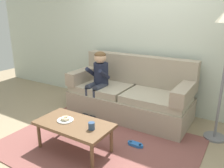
{
  "coord_description": "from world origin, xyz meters",
  "views": [
    {
      "loc": [
        1.58,
        -2.47,
        1.72
      ],
      "look_at": [
        -0.23,
        0.45,
        0.65
      ],
      "focal_mm": 36.33,
      "sensor_mm": 36.0,
      "label": 1
    }
  ],
  "objects_px": {
    "coffee_table": "(74,126)",
    "toy_controller": "(135,145)",
    "couch": "(130,95)",
    "donut": "(65,118)",
    "person_child": "(99,77)",
    "mug": "(92,126)"
  },
  "relations": [
    {
      "from": "coffee_table",
      "to": "mug",
      "type": "height_order",
      "value": "mug"
    },
    {
      "from": "donut",
      "to": "person_child",
      "type": "bearing_deg",
      "value": 103.78
    },
    {
      "from": "toy_controller",
      "to": "person_child",
      "type": "bearing_deg",
      "value": 117.28
    },
    {
      "from": "coffee_table",
      "to": "donut",
      "type": "bearing_deg",
      "value": -176.67
    },
    {
      "from": "couch",
      "to": "coffee_table",
      "type": "xyz_separation_m",
      "value": [
        -0.1,
        -1.37,
        -0.01
      ]
    },
    {
      "from": "coffee_table",
      "to": "toy_controller",
      "type": "height_order",
      "value": "coffee_table"
    },
    {
      "from": "toy_controller",
      "to": "coffee_table",
      "type": "bearing_deg",
      "value": -173.16
    },
    {
      "from": "coffee_table",
      "to": "toy_controller",
      "type": "relative_size",
      "value": 4.37
    },
    {
      "from": "donut",
      "to": "mug",
      "type": "height_order",
      "value": "mug"
    },
    {
      "from": "couch",
      "to": "donut",
      "type": "xyz_separation_m",
      "value": [
        -0.23,
        -1.38,
        0.07
      ]
    },
    {
      "from": "mug",
      "to": "person_child",
      "type": "bearing_deg",
      "value": 121.34
    },
    {
      "from": "couch",
      "to": "toy_controller",
      "type": "distance_m",
      "value": 1.09
    },
    {
      "from": "couch",
      "to": "person_child",
      "type": "bearing_deg",
      "value": -157.5
    },
    {
      "from": "donut",
      "to": "coffee_table",
      "type": "bearing_deg",
      "value": 3.33
    },
    {
      "from": "coffee_table",
      "to": "toy_controller",
      "type": "bearing_deg",
      "value": 37.38
    },
    {
      "from": "person_child",
      "to": "donut",
      "type": "distance_m",
      "value": 1.22
    },
    {
      "from": "person_child",
      "to": "donut",
      "type": "relative_size",
      "value": 9.18
    },
    {
      "from": "coffee_table",
      "to": "donut",
      "type": "xyz_separation_m",
      "value": [
        -0.14,
        -0.01,
        0.07
      ]
    },
    {
      "from": "person_child",
      "to": "mug",
      "type": "distance_m",
      "value": 1.39
    },
    {
      "from": "couch",
      "to": "coffee_table",
      "type": "relative_size",
      "value": 2.1
    },
    {
      "from": "couch",
      "to": "person_child",
      "type": "xyz_separation_m",
      "value": [
        -0.52,
        -0.21,
        0.31
      ]
    },
    {
      "from": "person_child",
      "to": "donut",
      "type": "height_order",
      "value": "person_child"
    }
  ]
}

